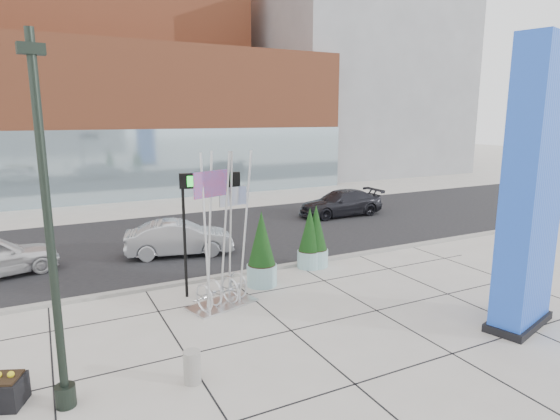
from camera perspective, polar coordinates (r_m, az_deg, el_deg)
name	(u,v)px	position (r m, az deg, el deg)	size (l,w,h in m)	color
ground	(244,324)	(13.91, -4.40, -13.67)	(160.00, 160.00, 0.00)	#9E9991
street_asphalt	(162,242)	(22.95, -14.16, -3.82)	(80.00, 12.00, 0.02)	black
curb_edge	(201,280)	(17.38, -9.58, -8.37)	(80.00, 0.30, 0.12)	gray
tower_podium	(120,121)	(39.09, -18.91, 10.19)	(34.00, 10.00, 11.00)	#9B4C2D
tower_glass_front	(134,165)	(34.52, -17.40, 5.21)	(34.00, 0.60, 5.00)	#8CA5B2
building_grey_parking	(348,87)	(53.53, 8.32, 14.57)	(20.00, 18.00, 18.00)	slate
blue_pylon	(532,193)	(14.39, 28.36, 1.80)	(2.57, 1.67, 7.92)	blue
lamp_post	(53,265)	(10.13, -25.98, -6.09)	(0.49, 0.41, 7.42)	black
public_art_sculpture	(222,266)	(14.80, -7.10, -6.83)	(2.36, 1.63, 4.88)	silver
concrete_bollard	(192,367)	(11.19, -10.65, -18.29)	(0.39, 0.39, 0.76)	gray
overhead_street_sign	(204,190)	(15.36, -9.26, 2.39)	(1.92, 0.64, 4.10)	black
round_planter_east	(316,238)	(18.53, 4.38, -3.38)	(0.99, 0.99, 2.49)	#8EBABF
round_planter_mid	(310,239)	(18.40, 3.63, -3.59)	(0.96, 0.96, 2.41)	#8EBABF
round_planter_west	(262,251)	(16.42, -2.26, -4.96)	(1.07, 1.07, 2.68)	#8EBABF
car_silver_mid	(179,238)	(20.51, -12.17, -3.42)	(1.57, 4.50, 1.48)	#95979C
car_dark_east	(341,203)	(28.27, 7.41, 0.82)	(2.13, 5.23, 1.52)	black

